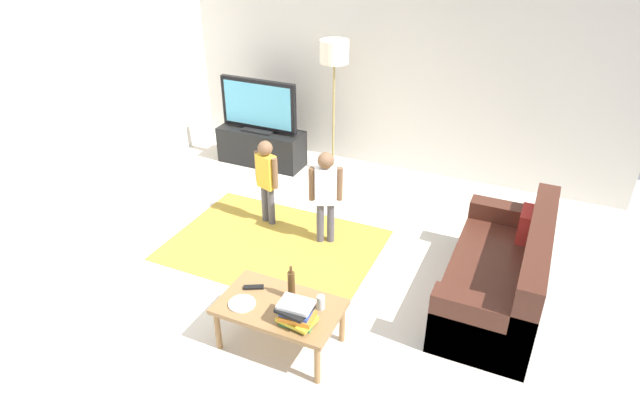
# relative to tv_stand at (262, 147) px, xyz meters

# --- Properties ---
(ground) EXTENTS (7.80, 7.80, 0.00)m
(ground) POSITION_rel_tv_stand_xyz_m (1.66, -2.30, -0.24)
(ground) COLOR beige
(wall_back) EXTENTS (6.00, 0.12, 2.70)m
(wall_back) POSITION_rel_tv_stand_xyz_m (1.66, 0.70, 1.11)
(wall_back) COLOR silver
(wall_back) RESTS_ON ground
(wall_left) EXTENTS (0.12, 6.00, 2.70)m
(wall_left) POSITION_rel_tv_stand_xyz_m (-1.34, -2.30, 1.11)
(wall_left) COLOR silver
(wall_left) RESTS_ON ground
(area_rug) EXTENTS (2.20, 1.60, 0.01)m
(area_rug) POSITION_rel_tv_stand_xyz_m (1.14, -1.76, -0.24)
(area_rug) COLOR #B28C33
(area_rug) RESTS_ON ground
(tv_stand) EXTENTS (1.20, 0.44, 0.50)m
(tv_stand) POSITION_rel_tv_stand_xyz_m (0.00, 0.00, 0.00)
(tv_stand) COLOR black
(tv_stand) RESTS_ON ground
(tv) EXTENTS (1.10, 0.28, 0.71)m
(tv) POSITION_rel_tv_stand_xyz_m (0.00, -0.02, 0.60)
(tv) COLOR black
(tv) RESTS_ON tv_stand
(couch) EXTENTS (0.80, 1.80, 0.86)m
(couch) POSITION_rel_tv_stand_xyz_m (3.51, -1.73, 0.05)
(couch) COLOR #472319
(couch) RESTS_ON ground
(floor_lamp) EXTENTS (0.36, 0.36, 1.78)m
(floor_lamp) POSITION_rel_tv_stand_xyz_m (1.02, 0.15, 1.30)
(floor_lamp) COLOR #262626
(floor_lamp) RESTS_ON ground
(child_near_tv) EXTENTS (0.33, 0.18, 1.01)m
(child_near_tv) POSITION_rel_tv_stand_xyz_m (0.86, -1.36, 0.36)
(child_near_tv) COLOR #4C4C59
(child_near_tv) RESTS_ON ground
(child_center) EXTENTS (0.33, 0.21, 1.06)m
(child_center) POSITION_rel_tv_stand_xyz_m (1.62, -1.45, 0.39)
(child_center) COLOR #4C4C59
(child_center) RESTS_ON ground
(coffee_table) EXTENTS (1.00, 0.60, 0.42)m
(coffee_table) POSITION_rel_tv_stand_xyz_m (1.91, -3.04, 0.13)
(coffee_table) COLOR olive
(coffee_table) RESTS_ON ground
(book_stack) EXTENTS (0.30, 0.25, 0.18)m
(book_stack) POSITION_rel_tv_stand_xyz_m (2.13, -3.16, 0.27)
(book_stack) COLOR #388C4C
(book_stack) RESTS_ON coffee_table
(bottle) EXTENTS (0.06, 0.06, 0.32)m
(bottle) POSITION_rel_tv_stand_xyz_m (1.96, -2.92, 0.31)
(bottle) COLOR #4C3319
(bottle) RESTS_ON coffee_table
(tv_remote) EXTENTS (0.17, 0.12, 0.02)m
(tv_remote) POSITION_rel_tv_stand_xyz_m (1.61, -2.94, 0.19)
(tv_remote) COLOR black
(tv_remote) RESTS_ON coffee_table
(soda_can) EXTENTS (0.07, 0.07, 0.12)m
(soda_can) POSITION_rel_tv_stand_xyz_m (2.23, -2.94, 0.24)
(soda_can) COLOR silver
(soda_can) RESTS_ON coffee_table
(plate) EXTENTS (0.22, 0.22, 0.02)m
(plate) POSITION_rel_tv_stand_xyz_m (1.63, -3.16, 0.18)
(plate) COLOR white
(plate) RESTS_ON coffee_table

